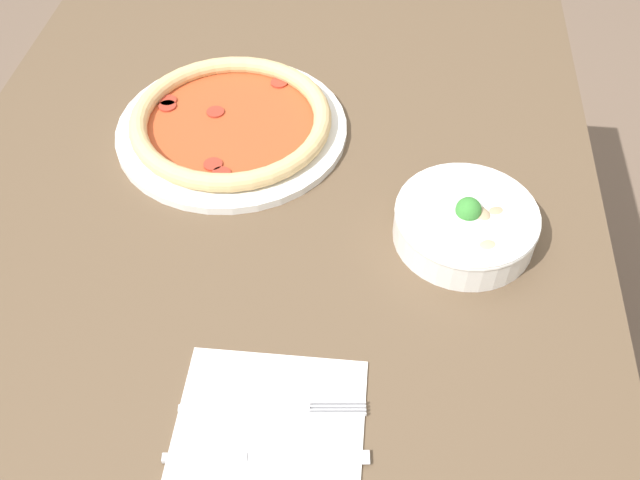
{
  "coord_description": "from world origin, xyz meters",
  "views": [
    {
      "loc": [
        0.75,
        0.15,
        1.4
      ],
      "look_at": [
        0.17,
        0.08,
        0.74
      ],
      "focal_mm": 40.0,
      "sensor_mm": 36.0,
      "label": 1
    }
  ],
  "objects_px": {
    "bowl": "(466,222)",
    "knife": "(255,457)",
    "pizza": "(231,123)",
    "fork": "(270,409)"
  },
  "relations": [
    {
      "from": "pizza",
      "to": "fork",
      "type": "xyz_separation_m",
      "value": [
        0.44,
        0.13,
        -0.01
      ]
    },
    {
      "from": "fork",
      "to": "knife",
      "type": "distance_m",
      "value": 0.05
    },
    {
      "from": "bowl",
      "to": "knife",
      "type": "bearing_deg",
      "value": -33.19
    },
    {
      "from": "fork",
      "to": "pizza",
      "type": "bearing_deg",
      "value": 99.59
    },
    {
      "from": "pizza",
      "to": "bowl",
      "type": "bearing_deg",
      "value": 63.02
    },
    {
      "from": "bowl",
      "to": "knife",
      "type": "distance_m",
      "value": 0.39
    },
    {
      "from": "bowl",
      "to": "knife",
      "type": "xyz_separation_m",
      "value": [
        0.33,
        -0.21,
        -0.02
      ]
    },
    {
      "from": "pizza",
      "to": "knife",
      "type": "height_order",
      "value": "pizza"
    },
    {
      "from": "fork",
      "to": "knife",
      "type": "height_order",
      "value": "same"
    },
    {
      "from": "knife",
      "to": "pizza",
      "type": "bearing_deg",
      "value": 97.12
    }
  ]
}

